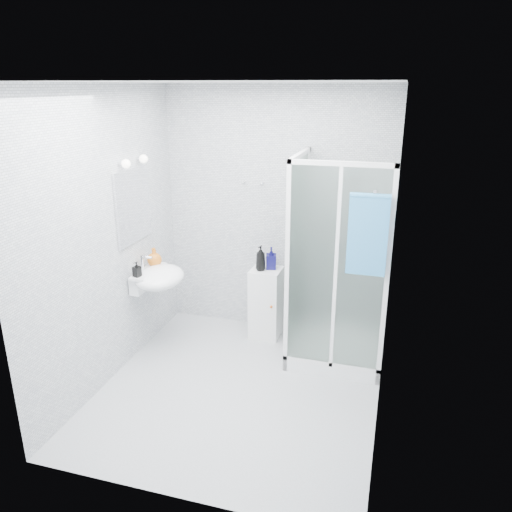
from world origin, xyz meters
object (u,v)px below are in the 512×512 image
(storage_cabinet, at_px, (266,303))
(wall_basin, at_px, (157,277))
(hand_towel, at_px, (368,233))
(shampoo_bottle_b, at_px, (271,258))
(shower_enclosure, at_px, (329,317))
(soap_dispenser_black, at_px, (137,269))
(soap_dispenser_orange, at_px, (154,257))
(shampoo_bottle_a, at_px, (261,258))

(storage_cabinet, bearing_deg, wall_basin, -145.97)
(hand_towel, relative_size, shampoo_bottle_b, 3.01)
(shower_enclosure, relative_size, wall_basin, 3.57)
(wall_basin, height_order, hand_towel, hand_towel)
(storage_cabinet, bearing_deg, shampoo_bottle_b, 45.91)
(storage_cabinet, height_order, soap_dispenser_black, soap_dispenser_black)
(shampoo_bottle_b, bearing_deg, wall_basin, -146.64)
(storage_cabinet, xyz_separation_m, soap_dispenser_orange, (-1.03, -0.48, 0.58))
(shampoo_bottle_a, relative_size, soap_dispenser_orange, 1.41)
(shampoo_bottle_b, relative_size, soap_dispenser_orange, 1.23)
(shampoo_bottle_a, bearing_deg, soap_dispenser_black, -143.16)
(shampoo_bottle_b, bearing_deg, shower_enclosure, -26.27)
(soap_dispenser_orange, relative_size, soap_dispenser_black, 1.30)
(shower_enclosure, xyz_separation_m, soap_dispenser_black, (-1.77, -0.50, 0.49))
(shampoo_bottle_a, bearing_deg, soap_dispenser_orange, -155.92)
(shower_enclosure, distance_m, soap_dispenser_black, 1.90)
(wall_basin, distance_m, shampoo_bottle_b, 1.18)
(storage_cabinet, distance_m, shampoo_bottle_b, 0.50)
(wall_basin, bearing_deg, soap_dispenser_black, -121.30)
(hand_towel, bearing_deg, storage_cabinet, 146.46)
(shower_enclosure, distance_m, hand_towel, 1.11)
(soap_dispenser_orange, xyz_separation_m, soap_dispenser_black, (-0.02, -0.31, -0.02))
(storage_cabinet, bearing_deg, soap_dispenser_orange, -153.96)
(wall_basin, bearing_deg, hand_towel, -2.45)
(storage_cabinet, distance_m, soap_dispenser_orange, 1.27)
(shower_enclosure, height_order, storage_cabinet, shower_enclosure)
(shampoo_bottle_a, height_order, soap_dispenser_black, shampoo_bottle_a)
(wall_basin, bearing_deg, shampoo_bottle_a, 32.53)
(shampoo_bottle_b, height_order, soap_dispenser_black, soap_dispenser_black)
(storage_cabinet, distance_m, hand_towel, 1.64)
(storage_cabinet, height_order, shampoo_bottle_a, shampoo_bottle_a)
(shampoo_bottle_b, distance_m, soap_dispenser_black, 1.37)
(soap_dispenser_orange, bearing_deg, storage_cabinet, 24.78)
(storage_cabinet, bearing_deg, shampoo_bottle_a, -141.99)
(wall_basin, relative_size, hand_towel, 0.81)
(storage_cabinet, height_order, soap_dispenser_orange, soap_dispenser_orange)
(wall_basin, relative_size, storage_cabinet, 0.74)
(hand_towel, xyz_separation_m, soap_dispenser_orange, (-2.07, 0.22, -0.48))
(hand_towel, distance_m, soap_dispenser_orange, 2.14)
(hand_towel, distance_m, shampoo_bottle_b, 1.36)
(soap_dispenser_black, bearing_deg, soap_dispenser_orange, 85.82)
(storage_cabinet, distance_m, soap_dispenser_black, 1.43)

